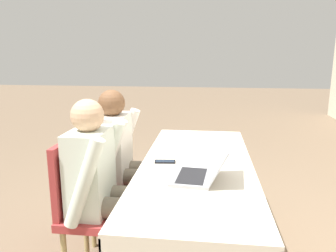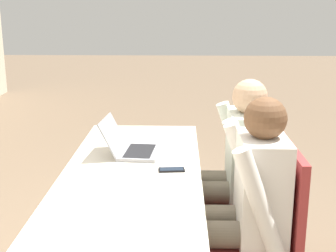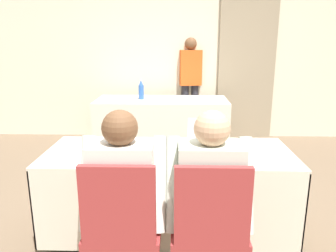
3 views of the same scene
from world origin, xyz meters
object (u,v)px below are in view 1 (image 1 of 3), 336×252
Objects in this scene: laptop at (200,173)px; chair_near_left at (111,175)px; cell_phone at (165,162)px; chair_near_right at (88,203)px; person_white_shirt at (103,181)px; person_checkered_shirt at (124,156)px.

laptop reaches higher than chair_near_left.
cell_phone is (-0.28, -0.24, -0.04)m from laptop.
chair_near_left and chair_near_right have the same top height.
person_white_shirt is at bearing -61.62° from cell_phone.
person_white_shirt reaches higher than laptop.
cell_phone is 0.16× the size of chair_near_left.
laptop is 0.92m from chair_near_left.
cell_phone is 0.56m from chair_near_right.
chair_near_right is at bearing -68.06° from cell_phone.
cell_phone is at bearing -126.14° from person_checkered_shirt.
chair_near_right is (-0.04, -0.70, -0.25)m from laptop.
cell_phone is 0.43m from person_white_shirt.
chair_near_right is 0.53m from person_checkered_shirt.
laptop reaches higher than chair_near_right.
chair_near_right is at bearing -88.32° from laptop.
laptop is 2.43× the size of cell_phone.
person_checkered_shirt reaches higher than chair_near_left.
person_white_shirt is at bearing -180.00° from person_checkered_shirt.
chair_near_left is 0.78× the size of person_white_shirt.
person_white_shirt is (-0.04, -0.60, -0.09)m from laptop.
cell_phone is at bearing -134.14° from laptop.
chair_near_left is 0.53m from person_white_shirt.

